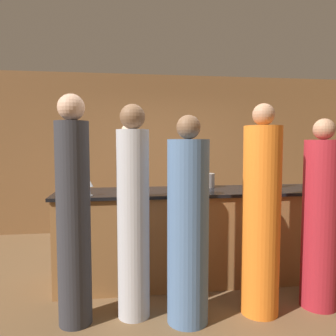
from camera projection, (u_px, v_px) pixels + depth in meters
ground_plane at (193, 279)px, 3.82m from camera, size 14.00×14.00×0.00m
back_wall at (167, 153)px, 5.97m from camera, size 8.00×0.06×2.80m
bar_counter at (194, 235)px, 3.78m from camera, size 3.10×0.74×1.05m
bartender at (130, 195)px, 4.49m from camera, size 0.32×0.32×1.85m
guest_0 at (321, 221)px, 3.13m from camera, size 0.34×0.34×1.82m
guest_1 at (133, 217)px, 2.95m from camera, size 0.29×0.29×1.93m
guest_2 at (188, 228)px, 2.87m from camera, size 0.36×0.36×1.83m
guest_3 at (74, 216)px, 2.83m from camera, size 0.29×0.29×2.00m
guest_4 at (261, 217)px, 3.01m from camera, size 0.35×0.35×1.94m
wine_bottle_0 at (279, 177)px, 3.99m from camera, size 0.08×0.08×0.31m
wine_bottle_1 at (307, 180)px, 3.79m from camera, size 0.08×0.08×0.29m
ice_bucket at (207, 180)px, 3.97m from camera, size 0.19×0.19×0.17m
wine_glass_0 at (173, 180)px, 3.68m from camera, size 0.07×0.07×0.16m
wine_glass_1 at (90, 184)px, 3.36m from camera, size 0.07×0.07×0.15m
wine_glass_2 at (266, 181)px, 3.64m from camera, size 0.07×0.07×0.16m
wine_glass_3 at (195, 181)px, 3.66m from camera, size 0.08×0.08×0.16m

